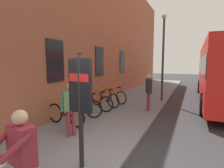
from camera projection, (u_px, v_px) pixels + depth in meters
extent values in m
plane|color=#2D2D30|center=(184.00, 110.00, 8.84)|extent=(60.00, 60.00, 0.00)
cube|color=slate|center=(141.00, 97.00, 11.78)|extent=(24.00, 3.50, 0.12)
cube|color=#9E563D|center=(118.00, 34.00, 13.01)|extent=(22.00, 0.60, 8.75)
cube|color=black|center=(55.00, 61.00, 6.80)|extent=(0.90, 0.06, 1.60)
cube|color=black|center=(99.00, 61.00, 9.96)|extent=(0.90, 0.06, 1.60)
cube|color=black|center=(122.00, 62.00, 13.12)|extent=(0.90, 0.06, 1.60)
torus|color=black|center=(55.00, 113.00, 6.61)|extent=(0.13, 0.72, 0.72)
torus|color=black|center=(77.00, 117.00, 6.09)|extent=(0.13, 0.72, 0.72)
cylinder|color=orange|center=(66.00, 108.00, 6.30)|extent=(0.14, 1.02, 0.58)
cylinder|color=orange|center=(64.00, 100.00, 6.31)|extent=(0.12, 0.85, 0.09)
cylinder|color=orange|center=(75.00, 110.00, 6.09)|extent=(0.05, 0.19, 0.51)
cube|color=black|center=(73.00, 101.00, 6.10)|extent=(0.12, 0.21, 0.06)
cylinder|color=orange|center=(55.00, 97.00, 6.52)|extent=(0.48, 0.07, 0.02)
torus|color=black|center=(69.00, 108.00, 7.30)|extent=(0.25, 0.71, 0.72)
torus|color=black|center=(94.00, 109.00, 7.14)|extent=(0.25, 0.71, 0.72)
cylinder|color=#267F3F|center=(81.00, 102.00, 7.19)|extent=(0.31, 0.99, 0.58)
cylinder|color=#267F3F|center=(80.00, 96.00, 7.17)|extent=(0.27, 0.83, 0.09)
cylinder|color=#267F3F|center=(92.00, 103.00, 7.13)|extent=(0.09, 0.19, 0.51)
cube|color=black|center=(90.00, 96.00, 7.10)|extent=(0.15, 0.22, 0.06)
cylinder|color=#267F3F|center=(69.00, 94.00, 7.22)|extent=(0.47, 0.15, 0.02)
torus|color=black|center=(85.00, 102.00, 8.34)|extent=(0.13, 0.72, 0.72)
torus|color=black|center=(106.00, 104.00, 8.00)|extent=(0.13, 0.72, 0.72)
cylinder|color=orange|center=(96.00, 97.00, 8.12)|extent=(0.13, 1.02, 0.58)
cylinder|color=orange|center=(94.00, 92.00, 8.12)|extent=(0.12, 0.85, 0.09)
cylinder|color=orange|center=(104.00, 99.00, 7.99)|extent=(0.05, 0.19, 0.51)
cube|color=black|center=(103.00, 92.00, 7.98)|extent=(0.12, 0.21, 0.06)
cylinder|color=orange|center=(86.00, 90.00, 8.25)|extent=(0.48, 0.07, 0.02)
torus|color=black|center=(97.00, 98.00, 9.29)|extent=(0.21, 0.72, 0.72)
torus|color=black|center=(113.00, 101.00, 8.67)|extent=(0.21, 0.72, 0.72)
cylinder|color=orange|center=(105.00, 94.00, 8.93)|extent=(0.25, 1.00, 0.58)
cylinder|color=orange|center=(104.00, 89.00, 8.95)|extent=(0.21, 0.84, 0.09)
cylinder|color=orange|center=(112.00, 96.00, 8.68)|extent=(0.07, 0.19, 0.51)
cube|color=black|center=(111.00, 90.00, 8.69)|extent=(0.14, 0.22, 0.06)
cylinder|color=orange|center=(98.00, 87.00, 9.19)|extent=(0.47, 0.12, 0.02)
torus|color=black|center=(107.00, 95.00, 10.16)|extent=(0.28, 0.70, 0.72)
torus|color=black|center=(121.00, 98.00, 9.46)|extent=(0.28, 0.70, 0.72)
cylinder|color=orange|center=(114.00, 92.00, 9.76)|extent=(0.35, 0.98, 0.58)
cylinder|color=orange|center=(113.00, 87.00, 9.78)|extent=(0.30, 0.82, 0.09)
cylinder|color=orange|center=(120.00, 93.00, 9.48)|extent=(0.09, 0.19, 0.51)
cube|color=black|center=(119.00, 87.00, 9.49)|extent=(0.16, 0.22, 0.06)
cylinder|color=orange|center=(107.00, 85.00, 10.05)|extent=(0.46, 0.17, 0.02)
cylinder|color=black|center=(81.00, 112.00, 3.68)|extent=(0.10, 0.10, 2.40)
cube|color=black|center=(80.00, 86.00, 3.61)|extent=(0.14, 0.56, 1.10)
cube|color=red|center=(80.00, 78.00, 3.59)|extent=(0.14, 0.50, 0.16)
cylinder|color=black|center=(203.00, 104.00, 7.88)|extent=(1.00, 0.25, 1.00)
cylinder|color=black|center=(200.00, 86.00, 13.94)|extent=(1.00, 0.25, 1.00)
cylinder|color=maroon|center=(149.00, 102.00, 8.22)|extent=(0.12, 0.12, 0.83)
cylinder|color=maroon|center=(148.00, 101.00, 8.39)|extent=(0.12, 0.12, 0.83)
cube|color=#26262D|center=(149.00, 86.00, 8.22)|extent=(0.54, 0.39, 0.62)
sphere|color=#D8AD8C|center=(149.00, 77.00, 8.16)|extent=(0.22, 0.22, 0.22)
cylinder|color=#26262D|center=(149.00, 88.00, 7.95)|extent=(0.10, 0.10, 0.55)
cylinder|color=#26262D|center=(148.00, 86.00, 8.49)|extent=(0.10, 0.10, 0.55)
cylinder|color=maroon|center=(68.00, 124.00, 5.34)|extent=(0.12, 0.12, 0.80)
cylinder|color=maroon|center=(74.00, 123.00, 5.43)|extent=(0.12, 0.12, 0.80)
cube|color=#4C724C|center=(70.00, 100.00, 5.30)|extent=(0.52, 0.45, 0.60)
sphere|color=tan|center=(70.00, 87.00, 5.25)|extent=(0.22, 0.22, 0.22)
cylinder|color=#4C724C|center=(62.00, 103.00, 5.17)|extent=(0.09, 0.09, 0.53)
cylinder|color=#4C724C|center=(79.00, 101.00, 5.44)|extent=(0.09, 0.09, 0.53)
cube|color=maroon|center=(22.00, 145.00, 2.51)|extent=(0.31, 0.49, 0.58)
sphere|color=#D8AD8C|center=(20.00, 117.00, 2.46)|extent=(0.21, 0.21, 0.21)
cylinder|color=maroon|center=(16.00, 148.00, 2.23)|extent=(0.41, 0.25, 0.32)
cylinder|color=maroon|center=(1.00, 139.00, 2.48)|extent=(0.41, 0.09, 0.32)
cylinder|color=#333338|center=(163.00, 60.00, 10.21)|extent=(0.12, 0.12, 4.69)
sphere|color=silver|center=(164.00, 16.00, 9.91)|extent=(0.28, 0.28, 0.28)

